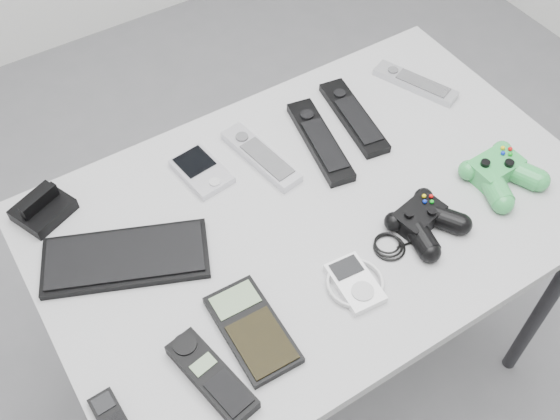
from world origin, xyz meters
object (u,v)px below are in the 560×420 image
mp3_player (355,283)px  controller_black (425,220)px  pda_keyboard (126,257)px  remote_silver_b (415,83)px  remote_black_b (354,116)px  remote_silver_a (261,156)px  mobile_phone (111,417)px  pda (202,171)px  cordless_handset (212,376)px  remote_black_a (320,140)px  controller_green (501,171)px  desk (316,227)px  calculator (252,329)px

mp3_player → controller_black: 0.18m
pda_keyboard → remote_silver_b: (0.72, 0.08, 0.00)m
mp3_player → remote_black_b: bearing=59.1°
pda_keyboard → remote_silver_a: remote_silver_a is taller
mobile_phone → controller_black: controller_black is taller
mp3_player → controller_black: (0.18, 0.03, 0.01)m
mobile_phone → controller_black: 0.62m
pda → mp3_player: bearing=-81.4°
remote_silver_b → cordless_handset: size_ratio=1.12×
remote_black_a → mobile_phone: size_ratio=2.70×
remote_black_a → cordless_handset: cordless_handset is taller
remote_silver_b → mobile_phone: (-0.86, -0.34, -0.00)m
remote_black_a → remote_black_b: 0.10m
remote_black_b → remote_black_a: bearing=-159.1°
mp3_player → controller_green: bearing=11.9°
mp3_player → pda_keyboard: bearing=145.3°
desk → remote_silver_a: remote_silver_a is taller
remote_black_b → controller_green: controller_green is taller
desk → remote_silver_b: bearing=24.2°
calculator → controller_green: bearing=4.5°
remote_black_b → controller_black: 0.30m
remote_silver_b → calculator: (-0.61, -0.32, -0.00)m
remote_silver_a → cordless_handset: size_ratio=1.15×
remote_black_b → remote_silver_b: size_ratio=1.19×
cordless_handset → controller_black: size_ratio=0.78×
controller_black → pda: bearing=120.1°
remote_black_a → remote_silver_b: size_ratio=1.23×
desk → remote_black_a: remote_black_a is taller
remote_silver_a → mobile_phone: 0.57m
remote_black_b → controller_green: 0.31m
pda → controller_green: 0.57m
mobile_phone → cordless_handset: size_ratio=0.51×
remote_silver_b → mobile_phone: remote_silver_b is taller
remote_black_a → calculator: bearing=-127.7°
mobile_phone → cordless_handset: (0.16, -0.03, 0.01)m
pda → remote_black_b: 0.34m
pda_keyboard → mp3_player: (0.31, -0.26, 0.00)m
desk → controller_black: (0.14, -0.14, 0.08)m
mobile_phone → desk: bearing=16.9°
calculator → cordless_handset: bearing=-156.4°
remote_silver_a → remote_black_b: 0.22m
calculator → remote_silver_a: bearing=58.4°
pda_keyboard → remote_black_b: bearing=30.7°
remote_silver_a → remote_silver_b: (0.40, 0.01, -0.00)m
remote_black_b → mobile_phone: 0.75m
cordless_handset → remote_black_b: bearing=23.2°
desk → remote_silver_a: size_ratio=5.30×
pda → controller_green: size_ratio=0.80×
pda → controller_green: bearing=-40.6°
calculator → controller_black: controller_black is taller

